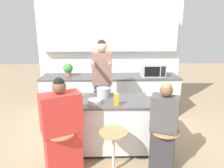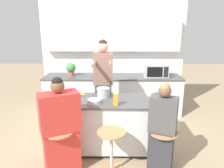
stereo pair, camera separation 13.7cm
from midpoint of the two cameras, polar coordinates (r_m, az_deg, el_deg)
ground_plane at (r=3.98m, az=1.01°, el=-16.25°), size 16.00×16.00×0.00m
wall_back at (r=5.32m, az=0.96°, el=9.69°), size 3.44×0.22×2.70m
back_counter at (r=5.23m, az=0.93°, el=-2.70°), size 3.19×0.71×0.90m
kitchen_island at (r=3.76m, az=1.05°, el=-10.45°), size 1.82×0.75×0.89m
bar_stool_leftmost at (r=3.30m, az=-12.18°, el=-16.29°), size 0.40×0.40×0.65m
bar_stool_center at (r=3.23m, az=1.12°, el=-16.67°), size 0.40×0.40×0.65m
bar_stool_rightmost at (r=3.32m, az=14.32°, el=-16.20°), size 0.40×0.40×0.65m
person_cooking at (r=4.18m, az=-1.35°, el=-0.82°), size 0.36×0.55×1.81m
person_wrapped_blanket at (r=3.18m, az=-12.06°, el=-11.60°), size 0.61×0.49×1.42m
person_seated_near at (r=3.22m, az=14.13°, el=-12.42°), size 0.42×0.37×1.35m
cooking_pot at (r=3.70m, az=-1.21°, el=-2.22°), size 0.31×0.23×0.16m
fruit_bowl at (r=3.42m, az=-3.57°, el=-4.61°), size 0.21×0.21×0.07m
mixing_bowl_steel at (r=3.88m, az=11.33°, el=-2.30°), size 0.19×0.19×0.08m
coffee_cup_near at (r=3.44m, az=-9.01°, el=-4.44°), size 0.12×0.09×0.09m
banana_bunch at (r=3.82m, az=-7.09°, el=-2.68°), size 0.15×0.11×0.05m
juice_carton at (r=3.32m, az=2.10°, el=-4.08°), size 0.07×0.07×0.21m
microwave at (r=5.12m, az=12.10°, el=3.48°), size 0.55×0.33×0.29m
potted_plant at (r=5.15m, az=-9.93°, el=3.93°), size 0.22×0.22×0.30m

